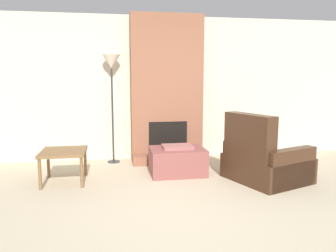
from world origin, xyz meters
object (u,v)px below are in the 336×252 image
Objects in this scene: armchair at (262,162)px; floor_lamp_left at (111,69)px; ottoman at (177,161)px; side_table at (64,155)px.

armchair is 0.67× the size of floor_lamp_left.
ottoman is 1.70m from side_table.
floor_lamp_left is (-2.14, 1.45, 1.37)m from armchair.
armchair is (1.15, -0.55, 0.07)m from ottoman.
floor_lamp_left is (-0.99, 0.90, 1.44)m from ottoman.
ottoman is at bearing 5.09° from side_table.
floor_lamp_left reaches higher than ottoman.
side_table is at bearing 61.46° from armchair.
ottoman is 1.96m from floor_lamp_left.
ottoman is 1.29× the size of side_table.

